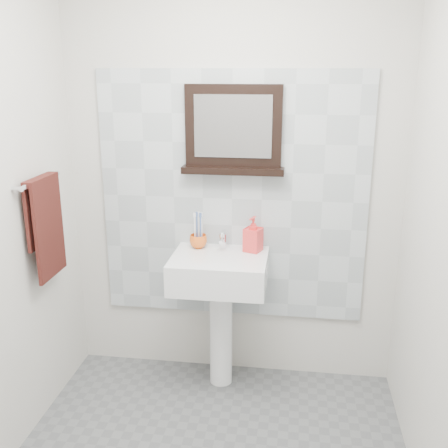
% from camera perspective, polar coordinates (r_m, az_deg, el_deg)
% --- Properties ---
extents(back_wall, '(2.00, 0.01, 2.50)m').
position_cam_1_polar(back_wall, '(3.14, 0.93, 4.63)').
color(back_wall, beige).
rests_on(back_wall, ground).
extents(front_wall, '(2.00, 0.01, 2.50)m').
position_cam_1_polar(front_wall, '(1.13, -13.80, -19.21)').
color(front_wall, beige).
rests_on(front_wall, ground).
extents(splashback, '(1.60, 0.02, 1.50)m').
position_cam_1_polar(splashback, '(3.15, 0.90, 2.81)').
color(splashback, '#AFB8BD').
rests_on(splashback, back_wall).
extents(pedestal_sink, '(0.55, 0.44, 0.96)m').
position_cam_1_polar(pedestal_sink, '(3.10, -0.47, -6.65)').
color(pedestal_sink, white).
rests_on(pedestal_sink, ground).
extents(toothbrush_cup, '(0.11, 0.11, 0.08)m').
position_cam_1_polar(toothbrush_cup, '(3.15, -2.81, -1.89)').
color(toothbrush_cup, orange).
rests_on(toothbrush_cup, pedestal_sink).
extents(toothbrushes, '(0.05, 0.04, 0.21)m').
position_cam_1_polar(toothbrushes, '(3.13, -2.79, -0.45)').
color(toothbrushes, white).
rests_on(toothbrushes, toothbrush_cup).
extents(soap_dispenser, '(0.12, 0.12, 0.21)m').
position_cam_1_polar(soap_dispenser, '(3.08, 3.19, -1.11)').
color(soap_dispenser, red).
rests_on(soap_dispenser, pedestal_sink).
extents(framed_mirror, '(0.60, 0.11, 0.51)m').
position_cam_1_polar(framed_mirror, '(3.05, 1.03, 9.98)').
color(framed_mirror, black).
rests_on(framed_mirror, back_wall).
extents(towel_bar, '(0.07, 0.40, 0.03)m').
position_cam_1_polar(towel_bar, '(2.90, -19.40, 4.47)').
color(towel_bar, silver).
rests_on(towel_bar, left_wall).
extents(hand_towel, '(0.06, 0.30, 0.55)m').
position_cam_1_polar(hand_towel, '(2.95, -18.89, 0.48)').
color(hand_towel, '#34110E').
rests_on(hand_towel, towel_bar).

